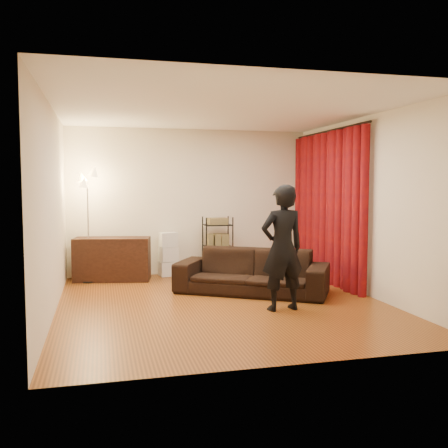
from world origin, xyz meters
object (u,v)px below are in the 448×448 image
object	(u,v)px
media_cabinet	(112,259)
floor_lamp	(88,227)
sofa	(252,272)
storage_boxes	(168,254)
wire_shelf	(218,246)
person	(282,248)

from	to	relation	value
media_cabinet	floor_lamp	world-z (taller)	floor_lamp
sofa	media_cabinet	world-z (taller)	media_cabinet
storage_boxes	wire_shelf	size ratio (longest dim) A/B	0.74
media_cabinet	storage_boxes	xyz separation A→B (m)	(1.01, 0.20, 0.03)
sofa	storage_boxes	size ratio (longest dim) A/B	2.86
media_cabinet	floor_lamp	xyz separation A→B (m)	(-0.40, -0.05, 0.58)
storage_boxes	floor_lamp	xyz separation A→B (m)	(-1.41, -0.25, 0.55)
storage_boxes	media_cabinet	bearing A→B (deg)	-168.70
person	storage_boxes	world-z (taller)	person
person	media_cabinet	bearing A→B (deg)	-58.51
person	media_cabinet	world-z (taller)	person
sofa	person	distance (m)	1.20
floor_lamp	wire_shelf	bearing A→B (deg)	2.54
person	media_cabinet	xyz separation A→B (m)	(-2.15, 2.64, -0.46)
storage_boxes	floor_lamp	distance (m)	1.53
media_cabinet	storage_boxes	size ratio (longest dim) A/B	1.61
media_cabinet	person	bearing A→B (deg)	-39.83
media_cabinet	floor_lamp	distance (m)	0.70
sofa	wire_shelf	bearing A→B (deg)	126.47
sofa	storage_boxes	xyz separation A→B (m)	(-1.05, 1.76, 0.07)
floor_lamp	sofa	bearing A→B (deg)	-31.55
media_cabinet	floor_lamp	size ratio (longest dim) A/B	0.68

